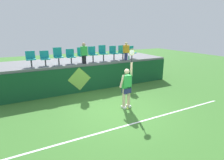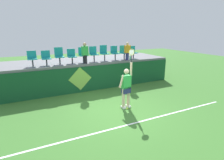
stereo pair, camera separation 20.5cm
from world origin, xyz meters
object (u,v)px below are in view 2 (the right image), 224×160
Objects in this scene: tennis_player at (126,86)px; spectator_1 at (85,53)px; tennis_ball at (127,109)px; stadium_chair_8 at (124,52)px; stadium_chair_2 at (59,55)px; stadium_chair_1 at (46,57)px; stadium_chair_6 at (104,52)px; stadium_chair_4 at (83,54)px; stadium_chair_5 at (94,53)px; stadium_chair_7 at (115,52)px; spectator_0 at (127,51)px; stadium_chair_9 at (133,52)px; stadium_chair_0 at (32,58)px; water_bottle at (130,58)px; stadium_chair_3 at (72,55)px.

spectator_1 is (-0.78, 3.11, 1.13)m from tennis_player.
stadium_chair_8 reaches higher than tennis_ball.
spectator_1 is at bearing -17.24° from stadium_chair_2.
stadium_chair_1 is 0.82× the size of stadium_chair_6.
stadium_chair_2 is 1.05× the size of stadium_chair_4.
stadium_chair_7 is at bearing -0.05° from stadium_chair_5.
stadium_chair_6 is at bearing 0.15° from stadium_chair_4.
stadium_chair_2 is at bearing 173.58° from spectator_0.
stadium_chair_4 is at bearing 179.97° from stadium_chair_9.
stadium_chair_7 is 2.05m from spectator_1.
stadium_chair_5 is at bearing 0.03° from stadium_chair_4.
stadium_chair_5 is 1.02× the size of stadium_chair_8.
spectator_0 reaches higher than tennis_ball.
stadium_chair_4 is 1.07× the size of stadium_chair_9.
stadium_chair_9 is (0.68, -0.00, -0.04)m from stadium_chair_8.
stadium_chair_2 reaches higher than tennis_ball.
water_bottle is at bearing -5.31° from stadium_chair_0.
tennis_player reaches higher than stadium_chair_9.
stadium_chair_9 reaches higher than stadium_chair_0.
stadium_chair_3 is at bearing -0.70° from stadium_chair_2.
spectator_0 reaches higher than stadium_chair_3.
stadium_chair_0 is at bearing -179.88° from stadium_chair_5.
stadium_chair_0 is 2.00m from stadium_chair_3.
spectator_0 reaches higher than stadium_chair_4.
stadium_chair_3 is 0.92× the size of stadium_chair_7.
water_bottle is 1.63m from stadium_chair_6.
water_bottle is 2.87m from stadium_chair_4.
tennis_player is 9.64× the size of water_bottle.
spectator_1 reaches higher than tennis_player.
stadium_chair_5 is 0.77× the size of spectator_1.
stadium_chair_3 reaches higher than stadium_chair_0.
stadium_chair_2 is 3.96m from spectator_0.
stadium_chair_1 is (-4.77, 0.51, 0.28)m from water_bottle.
stadium_chair_0 is at bearing -179.95° from stadium_chair_9.
stadium_chair_8 is at bearing 107.82° from water_bottle.
stadium_chair_4 is (-2.80, 0.51, 0.33)m from water_bottle.
stadium_chair_9 reaches higher than stadium_chair_3.
stadium_chair_4 is 2.68m from spectator_0.
spectator_0 is (1.90, 3.26, 2.05)m from tennis_ball.
stadium_chair_9 is at bearing 55.16° from tennis_ball.
stadium_chair_6 is at bearing 81.54° from tennis_player.
stadium_chair_9 is at bearing 44.95° from water_bottle.
tennis_player reaches higher than stadium_chair_7.
tennis_player is 0.97m from tennis_ball.
stadium_chair_0 reaches higher than tennis_ball.
stadium_chair_3 is at bearing -179.93° from stadium_chair_8.
stadium_chair_6 is at bearing 17.17° from spectator_1.
stadium_chair_7 is at bearing 11.22° from spectator_1.
tennis_player is 2.90× the size of stadium_chair_2.
spectator_1 is at bearing -8.47° from stadium_chair_0.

